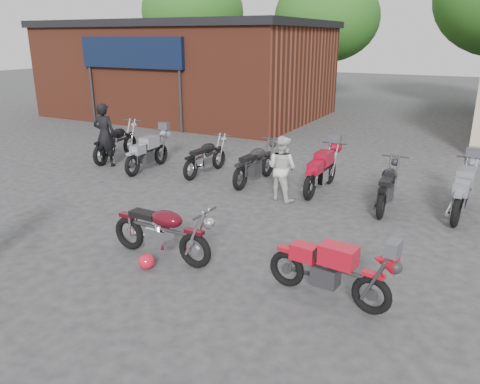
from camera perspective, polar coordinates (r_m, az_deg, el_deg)
The scene contains 16 objects.
ground at distance 7.37m, azimuth -8.26°, elevation -11.02°, with size 90.00×90.00×0.00m, color #2F2F32.
brick_building at distance 23.11m, azimuth -6.16°, elevation 14.36°, with size 12.00×8.00×4.00m, color brown.
tree_0 at distance 32.49m, azimuth -5.72°, elevation 19.22°, with size 6.56×6.56×8.20m, color #235717, non-canonical shape.
tree_1 at distance 28.54m, azimuth 10.40°, elevation 18.35°, with size 5.92×5.92×7.40m, color #235717, non-canonical shape.
vintage_motorcycle at distance 7.93m, azimuth -9.50°, elevation -4.34°, with size 1.94×0.64×1.12m, color #4E0915, non-canonical shape.
sportbike at distance 6.77m, azimuth 10.96°, elevation -8.94°, with size 1.81×0.60×1.05m, color red, non-canonical shape.
helmet at distance 7.83m, azimuth -11.34°, elevation -8.30°, with size 0.27×0.27×0.25m, color red.
person_dark at distance 14.07m, azimuth -16.17°, elevation 6.71°, with size 0.67×0.44×1.83m, color black.
person_light at distance 10.69m, azimuth 5.12°, elevation 2.90°, with size 0.73×0.57×1.50m, color silver.
row_bike_0 at distance 14.78m, azimuth -14.87°, elevation 6.09°, with size 2.06×0.68×1.19m, color black, non-canonical shape.
row_bike_1 at distance 13.42m, azimuth -11.20°, elevation 4.98°, with size 1.93×0.64×1.12m, color #9397A1, non-canonical shape.
row_bike_2 at distance 12.79m, azimuth -4.19°, elevation 4.50°, with size 1.83×0.61×1.06m, color black, non-canonical shape.
row_bike_3 at distance 11.98m, azimuth 1.86°, elevation 3.73°, with size 1.93×0.64×1.12m, color black, non-canonical shape.
row_bike_4 at distance 11.46m, azimuth 9.92°, elevation 2.87°, with size 1.99×0.66×1.16m, color #B30E2A, non-canonical shape.
row_bike_5 at distance 10.65m, azimuth 17.57°, elevation 0.93°, with size 1.90×0.63×1.10m, color black, non-canonical shape.
row_bike_6 at distance 10.80m, azimuth 25.63°, elevation 0.41°, with size 2.05×0.68×1.19m, color gray, non-canonical shape.
Camera 1 is at (3.90, -5.11, 3.60)m, focal length 35.00 mm.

